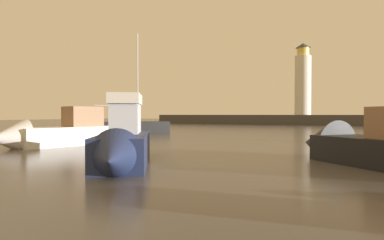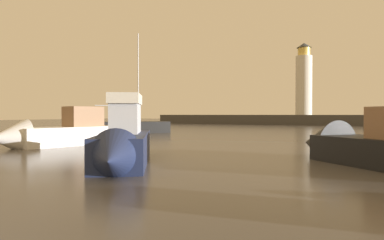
{
  "view_description": "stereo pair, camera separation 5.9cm",
  "coord_description": "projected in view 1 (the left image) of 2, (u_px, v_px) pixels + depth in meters",
  "views": [
    {
      "loc": [
        6.46,
        -1.27,
        2.1
      ],
      "look_at": [
        -0.89,
        14.8,
        1.8
      ],
      "focal_mm": 30.45,
      "sensor_mm": 36.0,
      "label": 1
    },
    {
      "loc": [
        6.51,
        -1.25,
        2.1
      ],
      "look_at": [
        -0.89,
        14.8,
        1.8
      ],
      "focal_mm": 30.45,
      "sensor_mm": 36.0,
      "label": 2
    }
  ],
  "objects": [
    {
      "name": "breakwater",
      "position": [
        305.0,
        120.0,
        65.66
      ],
      "size": [
        64.25,
        6.59,
        2.03
      ],
      "primitive_type": "cube",
      "color": "#423F3D",
      "rests_on": "ground_plane"
    },
    {
      "name": "motorboat_3",
      "position": [
        123.0,
        143.0,
        13.34
      ],
      "size": [
        5.54,
        7.63,
        3.25
      ],
      "color": "#1E284C",
      "rests_on": "ground_plane"
    },
    {
      "name": "motorboat_2",
      "position": [
        364.0,
        146.0,
        13.93
      ],
      "size": [
        7.45,
        7.29,
        2.97
      ],
      "color": "black",
      "rests_on": "ground_plane"
    },
    {
      "name": "lighthouse",
      "position": [
        303.0,
        81.0,
        65.74
      ],
      "size": [
        3.2,
        3.2,
        14.5
      ],
      "color": "silver",
      "rests_on": "breakwater"
    },
    {
      "name": "sailboat_moored",
      "position": [
        130.0,
        127.0,
        36.55
      ],
      "size": [
        7.23,
        8.17,
        11.28
      ],
      "color": "black",
      "rests_on": "ground_plane"
    },
    {
      "name": "ground_plane",
      "position": [
        274.0,
        134.0,
        34.78
      ],
      "size": [
        220.0,
        220.0,
        0.0
      ],
      "primitive_type": "plane",
      "color": "#4C4742"
    },
    {
      "name": "motorboat_0",
      "position": [
        55.0,
        133.0,
        21.7
      ],
      "size": [
        4.64,
        8.81,
        3.13
      ],
      "color": "white",
      "rests_on": "ground_plane"
    }
  ]
}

